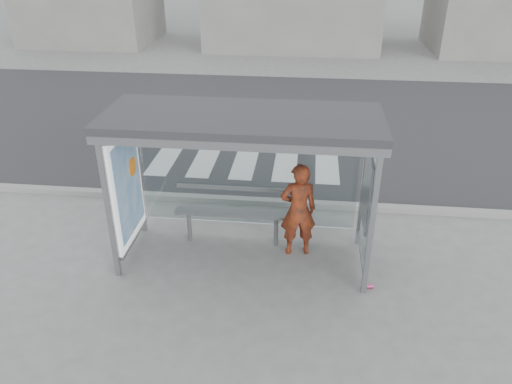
# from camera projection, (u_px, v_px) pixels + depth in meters

# --- Properties ---
(ground) EXTENTS (80.00, 80.00, 0.00)m
(ground) POSITION_uv_depth(u_px,v_px,m) (244.00, 258.00, 8.70)
(ground) COLOR slate
(ground) RESTS_ON ground
(road) EXTENTS (30.00, 10.00, 0.01)m
(road) POSITION_uv_depth(u_px,v_px,m) (275.00, 121.00, 14.84)
(road) COLOR #2D2C2F
(road) RESTS_ON ground
(curb) EXTENTS (30.00, 0.18, 0.12)m
(curb) POSITION_uv_depth(u_px,v_px,m) (256.00, 201.00, 10.38)
(curb) COLOR gray
(curb) RESTS_ON ground
(crosswalk) EXTENTS (4.55, 3.00, 0.00)m
(crosswalk) POSITION_uv_depth(u_px,v_px,m) (248.00, 154.00, 12.70)
(crosswalk) COLOR silver
(crosswalk) RESTS_ON ground
(bus_shelter) EXTENTS (4.25, 1.65, 2.62)m
(bus_shelter) POSITION_uv_depth(u_px,v_px,m) (220.00, 151.00, 7.86)
(bus_shelter) COLOR gray
(bus_shelter) RESTS_ON ground
(person) EXTENTS (0.69, 0.52, 1.71)m
(person) POSITION_uv_depth(u_px,v_px,m) (298.00, 210.00, 8.46)
(person) COLOR #EB5716
(person) RESTS_ON ground
(bench) EXTENTS (2.03, 0.33, 1.05)m
(bench) POSITION_uv_depth(u_px,v_px,m) (232.00, 212.00, 8.87)
(bench) COLOR slate
(bench) RESTS_ON ground
(soda_can) EXTENTS (0.13, 0.09, 0.07)m
(soda_can) POSITION_uv_depth(u_px,v_px,m) (370.00, 286.00, 7.96)
(soda_can) COLOR #D73F7C
(soda_can) RESTS_ON ground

